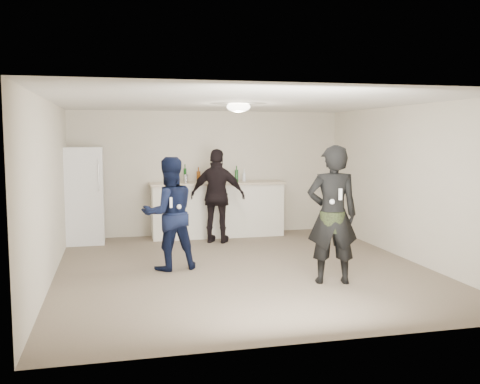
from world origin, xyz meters
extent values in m
plane|color=#6B5B4C|center=(0.00, 0.00, 0.00)|extent=(6.00, 6.00, 0.00)
plane|color=silver|center=(0.00, 0.00, 2.50)|extent=(6.00, 6.00, 0.00)
plane|color=beige|center=(0.00, 3.00, 1.25)|extent=(6.00, 0.00, 6.00)
plane|color=beige|center=(0.00, -3.00, 1.25)|extent=(6.00, 0.00, 6.00)
plane|color=beige|center=(-2.75, 0.00, 1.25)|extent=(0.00, 6.00, 6.00)
plane|color=beige|center=(2.75, 0.00, 1.25)|extent=(0.00, 6.00, 6.00)
cube|color=white|center=(0.13, 2.67, 0.53)|extent=(2.60, 0.56, 1.05)
cube|color=beige|center=(0.13, 2.67, 1.07)|extent=(2.68, 0.64, 0.04)
cube|color=white|center=(-2.43, 2.60, 0.90)|extent=(0.70, 0.70, 1.80)
cylinder|color=silver|center=(-2.15, 2.23, 1.30)|extent=(0.02, 0.02, 0.60)
ellipsoid|color=white|center=(0.00, 0.30, 2.45)|extent=(0.36, 0.36, 0.16)
cylinder|color=#ACABB0|center=(-0.51, 2.61, 1.18)|extent=(0.08, 0.08, 0.17)
imported|color=#101C45|center=(-1.09, 0.23, 0.85)|extent=(0.93, 0.79, 1.70)
imported|color=black|center=(0.99, -1.04, 0.94)|extent=(0.77, 0.59, 1.89)
cylinder|color=#2B3A1A|center=(0.99, -1.04, 0.85)|extent=(0.34, 0.34, 0.28)
imported|color=black|center=(0.01, 2.05, 0.88)|extent=(1.12, 0.82, 1.77)
cube|color=white|center=(-1.09, -0.05, 1.05)|extent=(0.04, 0.04, 0.15)
sphere|color=white|center=(-0.97, -0.02, 0.98)|extent=(0.07, 0.07, 0.07)
cube|color=white|center=(0.99, -1.29, 1.25)|extent=(0.04, 0.04, 0.15)
sphere|color=white|center=(0.89, -1.26, 1.15)|extent=(0.07, 0.07, 0.07)
cylinder|color=brown|center=(-0.23, 2.81, 1.20)|extent=(0.08, 0.08, 0.21)
cylinder|color=white|center=(0.69, 2.74, 1.17)|extent=(0.07, 0.07, 0.17)
cylinder|color=#964A15|center=(0.07, 2.72, 1.21)|extent=(0.07, 0.07, 0.24)
cylinder|color=#144616|center=(0.52, 2.69, 1.21)|extent=(0.07, 0.07, 0.24)
cylinder|color=#144716|center=(-0.51, 2.78, 1.23)|extent=(0.06, 0.06, 0.28)
camera|label=1|loc=(-1.88, -7.72, 2.01)|focal=40.00mm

